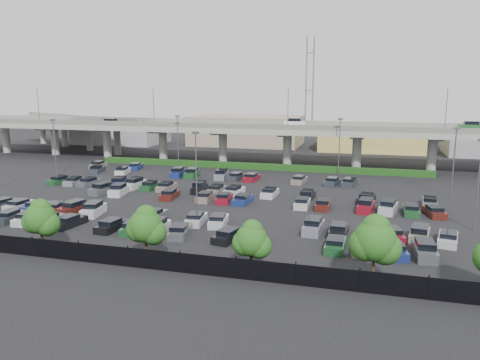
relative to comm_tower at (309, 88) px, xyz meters
name	(u,v)px	position (x,y,z in m)	size (l,w,h in m)	color
ground	(216,197)	(-4.00, -74.00, -15.61)	(280.00, 280.00, 0.00)	black
overpass	(263,131)	(-4.17, -41.99, -8.64)	(150.00, 13.00, 15.80)	gray
on_ramp	(77,123)	(-56.10, -30.95, -8.76)	(50.93, 30.13, 8.80)	gray
hedge	(256,166)	(-4.00, -49.00, -15.06)	(66.00, 1.60, 1.10)	#173910
fence	(117,256)	(-4.05, -102.00, -14.71)	(70.00, 0.10, 2.00)	black
tree_row	(132,224)	(-3.30, -100.53, -12.09)	(65.07, 3.66, 5.94)	#332316
parked_cars	(192,200)	(-5.82, -78.90, -15.01)	(63.15, 41.69, 1.67)	slate
light_poles	(194,152)	(-8.12, -72.00, -9.37)	(66.90, 48.38, 10.30)	#535258
distant_buildings	(334,134)	(8.38, -12.19, -11.87)	(138.00, 24.00, 9.00)	gray
comm_tower	(309,88)	(0.00, 0.00, 0.00)	(2.40, 2.40, 30.00)	#535258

